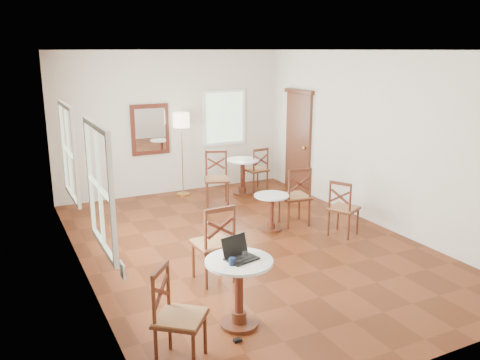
% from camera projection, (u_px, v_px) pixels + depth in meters
% --- Properties ---
extents(ground, '(7.00, 7.00, 0.00)m').
position_uv_depth(ground, '(248.00, 245.00, 7.94)').
color(ground, '#59240F').
rests_on(ground, ground).
extents(room_shell, '(5.02, 7.02, 3.01)m').
position_uv_depth(room_shell, '(237.00, 125.00, 7.67)').
color(room_shell, beige).
rests_on(room_shell, ground).
extents(cafe_table_near, '(0.75, 0.75, 0.79)m').
position_uv_depth(cafe_table_near, '(239.00, 285.00, 5.52)').
color(cafe_table_near, '#4B2112').
rests_on(cafe_table_near, ground).
extents(cafe_table_mid, '(0.60, 0.60, 0.63)m').
position_uv_depth(cafe_table_mid, '(271.00, 208.00, 8.51)').
color(cafe_table_mid, '#4B2112').
rests_on(cafe_table_mid, ground).
extents(cafe_table_back, '(0.71, 0.71, 0.76)m').
position_uv_depth(cafe_table_back, '(242.00, 173.00, 10.64)').
color(cafe_table_back, '#4B2112').
rests_on(cafe_table_back, ground).
extents(chair_near_a, '(0.52, 0.52, 1.08)m').
position_uv_depth(chair_near_a, '(214.00, 243.00, 6.59)').
color(chair_near_a, '#4B2112').
rests_on(chair_near_a, ground).
extents(chair_near_b, '(0.65, 0.65, 1.00)m').
position_uv_depth(chair_near_b, '(178.00, 316.00, 4.86)').
color(chair_near_b, '#4B2112').
rests_on(chair_near_b, ground).
extents(chair_mid_a, '(0.54, 0.54, 1.05)m').
position_uv_depth(chair_mid_a, '(295.00, 196.00, 8.75)').
color(chair_mid_a, '#4B2112').
rests_on(chair_mid_a, ground).
extents(chair_mid_b, '(0.59, 0.59, 0.95)m').
position_uv_depth(chair_mid_b, '(343.00, 208.00, 8.26)').
color(chair_mid_b, '#4B2112').
rests_on(chair_mid_b, ground).
extents(chair_back_a, '(0.49, 0.49, 0.96)m').
position_uv_depth(chair_back_a, '(257.00, 169.00, 10.90)').
color(chair_back_a, '#4B2112').
rests_on(chair_back_a, ground).
extents(chair_back_b, '(0.63, 0.63, 1.06)m').
position_uv_depth(chair_back_b, '(217.00, 178.00, 9.95)').
color(chair_back_b, '#4B2112').
rests_on(chair_back_b, ground).
extents(floor_lamp, '(0.34, 0.34, 1.75)m').
position_uv_depth(floor_lamp, '(181.00, 126.00, 10.32)').
color(floor_lamp, '#BF8C3F').
rests_on(floor_lamp, ground).
extents(laptop, '(0.39, 0.35, 0.24)m').
position_uv_depth(laptop, '(239.00, 253.00, 5.47)').
color(laptop, black).
rests_on(laptop, cafe_table_near).
extents(mouse, '(0.11, 0.08, 0.04)m').
position_uv_depth(mouse, '(240.00, 258.00, 5.45)').
color(mouse, black).
rests_on(mouse, cafe_table_near).
extents(navy_mug, '(0.10, 0.07, 0.08)m').
position_uv_depth(navy_mug, '(232.00, 261.00, 5.31)').
color(navy_mug, '#101935').
rests_on(navy_mug, cafe_table_near).
extents(water_glass, '(0.06, 0.06, 0.10)m').
position_uv_depth(water_glass, '(245.00, 256.00, 5.41)').
color(water_glass, white).
rests_on(water_glass, cafe_table_near).
extents(power_adapter, '(0.09, 0.05, 0.03)m').
position_uv_depth(power_adapter, '(237.00, 340.00, 5.31)').
color(power_adapter, black).
rests_on(power_adapter, ground).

